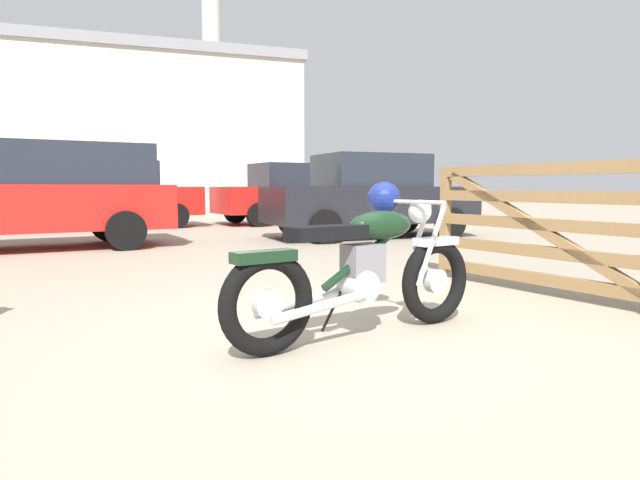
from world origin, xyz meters
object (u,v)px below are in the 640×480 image
at_px(timber_gate, 562,222).
at_px(pale_sedan_back, 113,195).
at_px(vintage_motorcycle, 364,265).
at_px(silver_sedan_mid, 25,192).
at_px(blue_hatchback_right, 370,196).
at_px(dark_sedan_left, 291,194).

xyz_separation_m(timber_gate, pale_sedan_back, (-2.91, 11.17, 0.13)).
height_order(vintage_motorcycle, pale_sedan_back, pale_sedan_back).
bearing_deg(pale_sedan_back, silver_sedan_mid, -114.52).
relative_size(vintage_motorcycle, blue_hatchback_right, 0.48).
bearing_deg(vintage_motorcycle, blue_hatchback_right, 49.81).
xyz_separation_m(vintage_motorcycle, silver_sedan_mid, (-2.35, 6.97, 0.45)).
bearing_deg(vintage_motorcycle, dark_sedan_left, 60.53).
height_order(dark_sedan_left, blue_hatchback_right, same).
xyz_separation_m(vintage_motorcycle, dark_sedan_left, (4.07, 11.30, 0.34)).
bearing_deg(silver_sedan_mid, dark_sedan_left, -150.13).
relative_size(silver_sedan_mid, pale_sedan_back, 1.12).
bearing_deg(dark_sedan_left, timber_gate, 77.15).
height_order(timber_gate, blue_hatchback_right, blue_hatchback_right).
bearing_deg(blue_hatchback_right, vintage_motorcycle, -117.66).
height_order(silver_sedan_mid, pale_sedan_back, silver_sedan_mid).
xyz_separation_m(dark_sedan_left, blue_hatchback_right, (-0.22, -4.76, 0.00)).
bearing_deg(silver_sedan_mid, vintage_motorcycle, 104.51).
distance_m(vintage_motorcycle, blue_hatchback_right, 7.60).
relative_size(dark_sedan_left, pale_sedan_back, 1.00).
height_order(timber_gate, pale_sedan_back, pale_sedan_back).
bearing_deg(blue_hatchback_right, pale_sedan_back, 134.79).
distance_m(silver_sedan_mid, blue_hatchback_right, 6.22).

